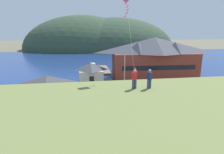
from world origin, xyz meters
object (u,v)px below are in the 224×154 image
object	(u,v)px
parked_car_mid_row_center	(178,106)
storage_shed_waterside	(91,73)
storage_shed_near_lot	(48,88)
parking_light_pole	(125,72)
wharf_dock	(104,70)
parked_car_front_row_red	(111,109)
person_kite_flyer	(134,78)
harbor_lodge	(154,57)
parked_car_mid_row_near	(222,106)
parked_car_mid_row_far	(142,94)
person_companion	(149,78)
moored_boat_wharfside	(93,67)
parked_car_front_row_end	(82,99)
parked_car_back_row_left	(147,106)
flying_kite	(127,1)
parked_car_lone_by_shed	(188,93)
moored_boat_outer_mooring	(116,71)

from	to	relation	value
parked_car_mid_row_center	storage_shed_waterside	bearing A→B (deg)	124.16
storage_shed_near_lot	parking_light_pole	distance (m)	14.81
wharf_dock	parked_car_front_row_red	xyz separation A→B (m)	(-2.38, -32.60, 0.71)
person_kite_flyer	parked_car_front_row_red	bearing A→B (deg)	94.20
parked_car_front_row_red	parking_light_pole	bearing A→B (deg)	66.05
harbor_lodge	storage_shed_near_lot	distance (m)	28.31
parking_light_pole	parked_car_mid_row_near	bearing A→B (deg)	-39.03
parked_car_mid_row_far	person_companion	size ratio (longest dim) A/B	2.47
harbor_lodge	storage_shed_near_lot	size ratio (longest dim) A/B	2.84
moored_boat_wharfside	parking_light_pole	xyz separation A→B (m)	(5.30, -26.94, 3.90)
moored_boat_wharfside	parked_car_front_row_end	xyz separation A→B (m)	(-3.15, -31.73, 0.34)
parked_car_front_row_red	parked_car_back_row_left	world-z (taller)	same
harbor_lodge	flying_kite	xyz separation A→B (m)	(-13.65, -25.65, 9.48)
person_companion	parked_car_mid_row_far	bearing A→B (deg)	73.31
moored_boat_wharfside	parked_car_front_row_red	xyz separation A→B (m)	(1.12, -36.35, 0.34)
parked_car_mid_row_near	flying_kite	distance (m)	22.30
parked_car_front_row_end	parked_car_back_row_left	bearing A→B (deg)	-22.49
moored_boat_wharfside	parked_car_back_row_left	size ratio (longest dim) A/B	1.73
parked_car_front_row_red	flying_kite	world-z (taller)	flying_kite
flying_kite	person_companion	bearing A→B (deg)	-75.90
storage_shed_waterside	parked_car_mid_row_center	bearing A→B (deg)	-55.84
moored_boat_wharfside	parking_light_pole	distance (m)	27.73
storage_shed_near_lot	parked_car_front_row_end	bearing A→B (deg)	-22.67
flying_kite	parked_car_mid_row_far	bearing A→B (deg)	62.23
parked_car_front_row_red	parked_car_front_row_end	bearing A→B (deg)	132.69
parked_car_mid_row_far	parked_car_lone_by_shed	world-z (taller)	same
parked_car_mid_row_center	parked_car_mid_row_far	bearing A→B (deg)	121.61
moored_boat_wharfside	parked_car_mid_row_far	world-z (taller)	moored_boat_wharfside
moored_boat_wharfside	parked_car_front_row_red	world-z (taller)	moored_boat_wharfside
parked_car_lone_by_shed	person_companion	size ratio (longest dim) A/B	2.49
storage_shed_near_lot	parked_car_back_row_left	size ratio (longest dim) A/B	1.96
moored_boat_outer_mooring	parked_car_back_row_left	world-z (taller)	moored_boat_outer_mooring
parked_car_front_row_red	parked_car_front_row_end	distance (m)	6.29
harbor_lodge	parked_car_front_row_red	bearing A→B (deg)	-125.80
parked_car_front_row_red	parked_car_mid_row_center	bearing A→B (deg)	-2.91
parked_car_lone_by_shed	person_kite_flyer	world-z (taller)	person_kite_flyer
parking_light_pole	flying_kite	bearing A→B (deg)	-102.36
storage_shed_waterside	moored_boat_outer_mooring	xyz separation A→B (m)	(8.08, 9.88, -1.94)
storage_shed_waterside	parked_car_front_row_red	bearing A→B (deg)	-83.10
parked_car_front_row_end	harbor_lodge	bearing A→B (deg)	39.60
parked_car_mid_row_near	person_kite_flyer	world-z (taller)	person_kite_flyer
moored_boat_outer_mooring	parked_car_mid_row_far	size ratio (longest dim) A/B	1.68
parked_car_front_row_red	moored_boat_wharfside	bearing A→B (deg)	91.76
parked_car_mid_row_near	moored_boat_wharfside	bearing A→B (deg)	116.28
storage_shed_waterside	parked_car_back_row_left	distance (m)	19.87
parked_car_front_row_end	parked_car_mid_row_center	bearing A→B (deg)	-19.07
moored_boat_outer_mooring	parked_car_mid_row_center	size ratio (longest dim) A/B	1.66
moored_boat_outer_mooring	parked_car_lone_by_shed	size ratio (longest dim) A/B	1.66
parked_car_front_row_red	person_companion	xyz separation A→B (m)	(2.08, -10.03, 7.25)
harbor_lodge	moored_boat_outer_mooring	distance (m)	13.04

